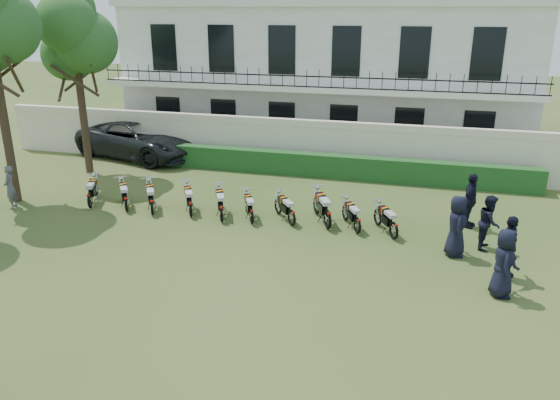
{
  "coord_description": "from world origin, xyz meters",
  "views": [
    {
      "loc": [
        5.35,
        -15.23,
        6.95
      ],
      "look_at": [
        0.83,
        1.21,
        0.93
      ],
      "focal_mm": 35.0,
      "sensor_mm": 36.0,
      "label": 1
    }
  ],
  "objects": [
    {
      "name": "officer_2",
      "position": [
        7.72,
        -0.76,
        0.89
      ],
      "size": [
        0.73,
        1.13,
        1.79
      ],
      "primitive_type": "imported",
      "rotation": [
        0.0,
        0.0,
        1.27
      ],
      "color": "black",
      "rests_on": "ground"
    },
    {
      "name": "motorcycle_2",
      "position": [
        -3.81,
        0.98,
        0.48
      ],
      "size": [
        1.04,
        1.68,
        1.03
      ],
      "rotation": [
        0.0,
        0.0,
        0.53
      ],
      "color": "black",
      "rests_on": "ground"
    },
    {
      "name": "officer_3",
      "position": [
        6.42,
        0.38,
        0.93
      ],
      "size": [
        0.7,
        0.97,
        1.86
      ],
      "primitive_type": "imported",
      "rotation": [
        0.0,
        0.0,
        1.69
      ],
      "color": "black",
      "rests_on": "ground"
    },
    {
      "name": "motorcycle_9",
      "position": [
        4.6,
        1.05,
        0.45
      ],
      "size": [
        0.97,
        1.6,
        0.98
      ],
      "rotation": [
        0.0,
        0.0,
        0.52
      ],
      "color": "black",
      "rests_on": "ground"
    },
    {
      "name": "tree_west_near",
      "position": [
        -8.96,
        5.0,
        5.89
      ],
      "size": [
        3.4,
        3.2,
        7.9
      ],
      "color": "#473323",
      "rests_on": "ground"
    },
    {
      "name": "motorcycle_3",
      "position": [
        -2.42,
        1.18,
        0.46
      ],
      "size": [
        0.98,
        1.66,
        1.01
      ],
      "rotation": [
        0.0,
        0.0,
        0.51
      ],
      "color": "black",
      "rests_on": "ground"
    },
    {
      "name": "motorcycle_0",
      "position": [
        -6.32,
        1.0,
        0.47
      ],
      "size": [
        0.87,
        1.74,
        1.01
      ],
      "rotation": [
        0.0,
        0.0,
        0.41
      ],
      "color": "black",
      "rests_on": "ground"
    },
    {
      "name": "motorcycle_8",
      "position": [
        3.43,
        1.2,
        0.44
      ],
      "size": [
        0.9,
        1.59,
        0.95
      ],
      "rotation": [
        0.0,
        0.0,
        0.48
      ],
      "color": "black",
      "rests_on": "ground"
    },
    {
      "name": "motorcycle_6",
      "position": [
        1.21,
        1.29,
        0.44
      ],
      "size": [
        1.15,
        1.45,
        0.96
      ],
      "rotation": [
        0.0,
        0.0,
        0.66
      ],
      "color": "black",
      "rests_on": "ground"
    },
    {
      "name": "perimeter_wall",
      "position": [
        0.0,
        8.0,
        1.17
      ],
      "size": [
        30.0,
        0.35,
        2.3
      ],
      "color": "beige",
      "rests_on": "ground"
    },
    {
      "name": "motorcycle_7",
      "position": [
        2.42,
        1.33,
        0.52
      ],
      "size": [
        1.05,
        1.9,
        1.13
      ],
      "rotation": [
        0.0,
        0.0,
        0.46
      ],
      "color": "black",
      "rests_on": "ground"
    },
    {
      "name": "hedge",
      "position": [
        1.0,
        7.2,
        0.5
      ],
      "size": [
        18.0,
        0.6,
        1.0
      ],
      "primitive_type": "cube",
      "color": "#18431B",
      "rests_on": "ground"
    },
    {
      "name": "motorcycle_1",
      "position": [
        -4.87,
        1.04,
        0.46
      ],
      "size": [
        1.13,
        1.54,
        0.99
      ],
      "rotation": [
        0.0,
        0.0,
        0.62
      ],
      "color": "black",
      "rests_on": "ground"
    },
    {
      "name": "officer_0",
      "position": [
        7.49,
        -1.8,
        0.9
      ],
      "size": [
        0.61,
        0.9,
        1.81
      ],
      "primitive_type": "imported",
      "rotation": [
        0.0,
        0.0,
        1.61
      ],
      "color": "black",
      "rests_on": "ground"
    },
    {
      "name": "officer_5",
      "position": [
        6.91,
        2.81,
        0.93
      ],
      "size": [
        0.75,
        1.17,
        1.85
      ],
      "primitive_type": "imported",
      "rotation": [
        0.0,
        0.0,
        1.28
      ],
      "color": "black",
      "rests_on": "ground"
    },
    {
      "name": "suv",
      "position": [
        -8.14,
        8.06,
        0.9
      ],
      "size": [
        7.04,
        4.57,
        1.8
      ],
      "primitive_type": "imported",
      "rotation": [
        0.0,
        0.0,
        1.31
      ],
      "color": "black",
      "rests_on": "ground"
    },
    {
      "name": "motorcycle_5",
      "position": [
        -0.14,
        1.1,
        0.44
      ],
      "size": [
        0.88,
        1.59,
        0.95
      ],
      "rotation": [
        0.0,
        0.0,
        0.47
      ],
      "color": "black",
      "rests_on": "ground"
    },
    {
      "name": "ground",
      "position": [
        0.0,
        0.0,
        0.0
      ],
      "size": [
        100.0,
        100.0,
        0.0
      ],
      "primitive_type": "plane",
      "color": "#2D471C",
      "rests_on": "ground"
    },
    {
      "name": "building",
      "position": [
        0.0,
        13.96,
        3.71
      ],
      "size": [
        20.4,
        9.6,
        7.4
      ],
      "color": "white",
      "rests_on": "ground"
    },
    {
      "name": "officer_4",
      "position": [
        7.39,
        1.18,
        0.84
      ],
      "size": [
        0.76,
        0.91,
        1.69
      ],
      "primitive_type": "imported",
      "rotation": [
        0.0,
        0.0,
        1.41
      ],
      "color": "black",
      "rests_on": "ground"
    },
    {
      "name": "inspector",
      "position": [
        -9.09,
        0.29,
        0.8
      ],
      "size": [
        0.57,
        0.68,
        1.6
      ],
      "primitive_type": "imported",
      "rotation": [
        0.0,
        0.0,
        -1.2
      ],
      "color": "slate",
      "rests_on": "ground"
    },
    {
      "name": "motorcycle_4",
      "position": [
        -1.21,
        1.04,
        0.48
      ],
      "size": [
        0.91,
        1.77,
        1.03
      ],
      "rotation": [
        0.0,
        0.0,
        0.42
      ],
      "color": "black",
      "rests_on": "ground"
    },
    {
      "name": "officer_1",
      "position": [
        7.56,
        -1.71,
        0.82
      ],
      "size": [
        0.8,
        0.93,
        1.64
      ],
      "primitive_type": "imported",
      "rotation": [
        0.0,
        0.0,
        1.82
      ],
      "color": "black",
      "rests_on": "ground"
    }
  ]
}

